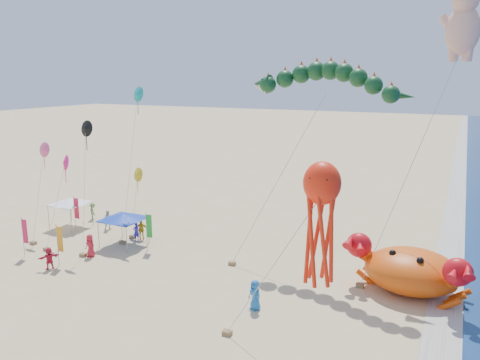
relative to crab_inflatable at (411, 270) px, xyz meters
name	(u,v)px	position (x,y,z in m)	size (l,w,h in m)	color
ground	(254,281)	(-9.83, -2.83, -1.56)	(320.00, 320.00, 0.00)	#D1B784
foam_strip	(444,319)	(2.17, -2.83, -1.55)	(320.00, 320.00, 0.00)	silver
crab_inflatable	(411,270)	(0.00, 0.00, 0.00)	(8.06, 6.55, 3.53)	#E74F0C
dragon_kite	(324,85)	(-6.95, 2.66, 11.52)	(11.68, 5.66, 14.36)	#103A1A
cherub_kite	(463,22)	(1.53, 4.12, 15.51)	(5.91, 5.94, 19.29)	#FFB89B
octopus_kite	(320,214)	(-3.52, -9.45, 5.81)	(6.00, 1.60, 9.90)	#FE270D
canopy_blue	(123,217)	(-22.37, -1.04, 0.88)	(3.41, 3.41, 2.71)	gray
canopy_white	(70,201)	(-29.93, 0.67, 0.88)	(3.26, 3.26, 2.71)	gray
feather_flags	(78,226)	(-24.85, -3.56, 0.46)	(9.52, 6.70, 3.20)	gray
beachgoers	(116,239)	(-22.34, -2.07, -0.69)	(22.72, 11.95, 1.86)	red
small_kites	(93,153)	(-25.65, -0.51, 5.88)	(8.43, 8.42, 12.90)	gold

